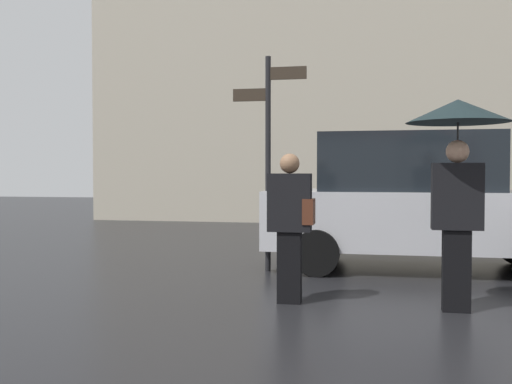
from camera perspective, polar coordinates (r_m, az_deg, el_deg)
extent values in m
cube|color=black|center=(6.63, 18.39, -7.05)|extent=(0.28, 0.18, 0.85)
cube|color=black|center=(6.56, 18.45, -0.39)|extent=(0.51, 0.23, 0.69)
sphere|color=tan|center=(6.56, 18.49, 3.65)|extent=(0.24, 0.24, 0.24)
cylinder|color=black|center=(6.56, 18.51, 4.94)|extent=(0.02, 0.02, 0.30)
cone|color=black|center=(6.58, 18.53, 7.27)|extent=(1.06, 1.06, 0.24)
cube|color=black|center=(6.72, 3.18, -7.11)|extent=(0.26, 0.16, 0.79)
cube|color=black|center=(6.64, 3.19, -1.00)|extent=(0.47, 0.21, 0.64)
sphere|color=#936B4C|center=(6.64, 3.20, 2.71)|extent=(0.22, 0.22, 0.22)
cube|color=#512819|center=(6.62, 5.01, -1.84)|extent=(0.12, 0.24, 0.28)
cube|color=silver|center=(9.26, 15.53, -2.51)|extent=(4.60, 1.77, 0.85)
cube|color=black|center=(9.22, 14.14, 2.73)|extent=(2.53, 1.63, 0.84)
cylinder|color=black|center=(10.20, 6.73, -4.46)|extent=(0.65, 0.18, 0.65)
cylinder|color=black|center=(8.45, 5.69, -5.76)|extent=(0.65, 0.18, 0.65)
cylinder|color=black|center=(8.79, 1.14, 2.63)|extent=(0.08, 0.08, 3.12)
cube|color=#33281E|center=(8.86, 2.96, 11.15)|extent=(0.56, 0.04, 0.18)
cube|color=#33281E|center=(8.91, -0.52, 9.15)|extent=(0.52, 0.04, 0.18)
cube|color=#B2A893|center=(19.30, 14.57, 17.13)|extent=(18.99, 3.12, 13.11)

